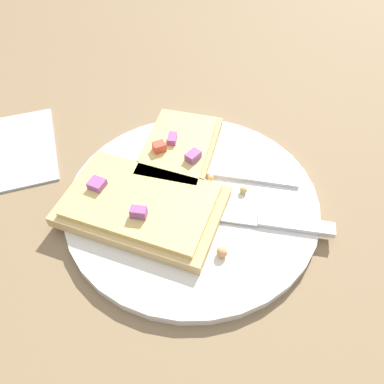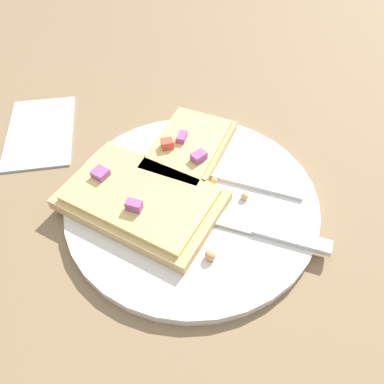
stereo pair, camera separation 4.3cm
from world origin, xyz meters
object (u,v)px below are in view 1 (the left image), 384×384
(napkin, at_px, (20,147))
(pizza_slice_corner, at_px, (179,150))
(plate, at_px, (192,201))
(pizza_slice_main, at_px, (142,205))
(fork, at_px, (206,171))
(knife, at_px, (250,219))

(napkin, bearing_deg, pizza_slice_corner, -114.66)
(plate, relative_size, pizza_slice_main, 1.42)
(pizza_slice_main, bearing_deg, napkin, -12.81)
(fork, bearing_deg, napkin, -2.24)
(plate, bearing_deg, knife, -134.84)
(plate, relative_size, fork, 1.57)
(knife, relative_size, napkin, 1.34)
(fork, bearing_deg, pizza_slice_corner, -31.40)
(knife, bearing_deg, fork, -47.28)
(knife, bearing_deg, pizza_slice_main, 3.34)
(pizza_slice_corner, bearing_deg, knife, 52.07)
(pizza_slice_corner, xyz_separation_m, napkin, (0.09, 0.20, -0.02))
(fork, relative_size, knife, 0.93)
(plate, relative_size, knife, 1.46)
(knife, distance_m, pizza_slice_main, 0.12)
(plate, bearing_deg, pizza_slice_main, 90.40)
(knife, distance_m, napkin, 0.32)
(plate, bearing_deg, pizza_slice_corner, -4.44)
(fork, distance_m, pizza_slice_corner, 0.05)
(pizza_slice_main, distance_m, pizza_slice_corner, 0.10)
(plate, relative_size, pizza_slice_corner, 1.77)
(plate, xyz_separation_m, fork, (0.03, -0.03, 0.01))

